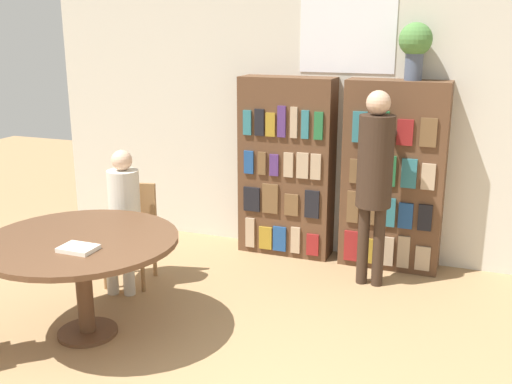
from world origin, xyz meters
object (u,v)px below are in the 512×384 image
object	(u,v)px
bookshelf_right	(393,177)
chair_left_side	(132,228)
seated_reader_left	(123,212)
librarian_standing	(375,169)
reading_table	(81,252)
bookshelf_left	(287,168)
flower_vase	(415,44)

from	to	relation	value
bookshelf_right	chair_left_side	bearing A→B (deg)	-151.28
seated_reader_left	librarian_standing	bearing A→B (deg)	-170.13
seated_reader_left	bookshelf_right	bearing A→B (deg)	-160.09
bookshelf_right	chair_left_side	distance (m)	2.44
librarian_standing	bookshelf_right	bearing A→B (deg)	80.19
reading_table	librarian_standing	xyz separation A→B (m)	(1.79, 1.67, 0.40)
bookshelf_left	chair_left_side	size ratio (longest dim) A/B	2.01
bookshelf_left	seated_reader_left	size ratio (longest dim) A/B	1.44
bookshelf_left	seated_reader_left	xyz separation A→B (m)	(-1.03, -1.33, -0.19)
chair_left_side	librarian_standing	distance (m)	2.20
seated_reader_left	chair_left_side	bearing A→B (deg)	-90.00
flower_vase	chair_left_side	size ratio (longest dim) A/B	0.57
bookshelf_left	bookshelf_right	size ratio (longest dim) A/B	1.00
chair_left_side	seated_reader_left	distance (m)	0.27
seated_reader_left	flower_vase	bearing A→B (deg)	-161.41
bookshelf_right	seated_reader_left	size ratio (longest dim) A/B	1.44
flower_vase	librarian_standing	world-z (taller)	flower_vase
bookshelf_right	flower_vase	distance (m)	1.20
bookshelf_right	flower_vase	xyz separation A→B (m)	(0.12, 0.00, 1.19)
flower_vase	chair_left_side	distance (m)	2.97
bookshelf_left	chair_left_side	xyz separation A→B (m)	(-1.07, -1.16, -0.39)
reading_table	chair_left_side	bearing A→B (deg)	102.83
flower_vase	reading_table	world-z (taller)	flower_vase
bookshelf_right	seated_reader_left	distance (m)	2.47
reading_table	seated_reader_left	world-z (taller)	seated_reader_left
bookshelf_left	seated_reader_left	distance (m)	1.69
chair_left_side	seated_reader_left	size ratio (longest dim) A/B	0.72
flower_vase	reading_table	size ratio (longest dim) A/B	0.35
flower_vase	chair_left_side	world-z (taller)	flower_vase
flower_vase	reading_table	distance (m)	3.27
bookshelf_right	chair_left_side	xyz separation A→B (m)	(-2.11, -1.16, -0.39)
bookshelf_left	chair_left_side	bearing A→B (deg)	-132.76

